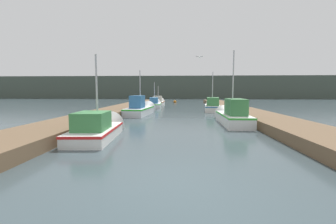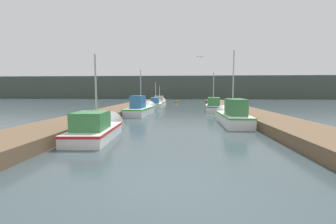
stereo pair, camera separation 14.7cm
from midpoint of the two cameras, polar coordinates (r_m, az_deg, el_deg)
ground_plane at (r=5.30m, az=0.23°, el=-18.20°), size 200.00×200.00×0.00m
dock_left at (r=21.80m, az=-12.52°, el=0.38°), size 2.79×40.00×0.51m
dock_right at (r=21.65m, az=18.44°, el=0.20°), size 2.79×40.00×0.51m
distant_shore_ridge at (r=67.36m, az=3.50°, el=6.19°), size 120.00×16.00×6.05m
fishing_boat_0 at (r=10.80m, az=-16.95°, el=-3.94°), size 1.83×4.58×4.22m
fishing_boat_1 at (r=15.05m, az=16.15°, el=-0.84°), size 1.51×5.51×4.97m
fishing_boat_2 at (r=20.40m, az=-6.46°, el=0.82°), size 2.08×5.87×4.32m
fishing_boat_3 at (r=24.12m, az=11.57°, el=1.44°), size 1.95×5.10×4.47m
fishing_boat_4 at (r=29.58m, az=-2.96°, el=2.06°), size 1.90×5.89×3.69m
fishing_boat_5 at (r=34.36m, az=-1.97°, el=2.53°), size 1.77×5.15×3.35m
mooring_piling_0 at (r=29.07m, az=-6.04°, el=2.18°), size 0.24×0.24×0.97m
mooring_piling_1 at (r=26.82m, az=12.47°, el=2.00°), size 0.33×0.33×1.15m
channel_buoy at (r=40.30m, az=2.26°, el=2.63°), size 0.54×0.54×1.04m
seagull_lead at (r=17.93m, az=8.35°, el=13.71°), size 0.55×0.29×0.12m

